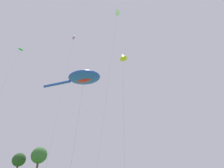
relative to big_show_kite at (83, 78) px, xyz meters
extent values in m
ellipsoid|color=blue|center=(0.08, -0.15, 0.03)|extent=(5.91, 6.32, 1.12)
cylinder|color=blue|center=(-2.29, 4.27, -0.14)|extent=(2.72, 4.59, 0.40)
ellipsoid|color=red|center=(0.08, -0.15, -0.48)|extent=(1.89, 2.40, 0.40)
cylinder|color=#B2B2B7|center=(-1.51, -2.21, -7.73)|extent=(3.21, 4.16, 14.40)
ellipsoid|color=white|center=(1.13, -6.77, 9.03)|extent=(1.31, 1.41, 0.55)
cylinder|color=#B2B2B7|center=(0.10, -6.00, -2.95)|extent=(2.09, 1.55, 23.96)
ellipsoid|color=green|center=(-7.95, 9.45, 7.08)|extent=(0.97, 0.70, 0.22)
cone|color=yellow|center=(0.38, -8.34, -0.46)|extent=(1.13, 1.25, 0.99)
cylinder|color=#B2B2B7|center=(-0.76, -9.34, -7.69)|extent=(2.30, 2.03, 14.48)
ellipsoid|color=pink|center=(-0.85, 3.42, 9.87)|extent=(0.81, 0.99, 0.38)
cylinder|color=#B2B2B7|center=(-1.46, 3.85, -2.53)|extent=(1.26, 0.88, 24.80)
sphere|color=#386633|center=(9.46, 40.05, -7.64)|extent=(4.96, 4.96, 4.96)
sphere|color=#284C23|center=(5.22, 45.60, -8.86)|extent=(4.14, 4.14, 4.14)
camera|label=1|loc=(-11.71, -20.48, -13.09)|focal=27.97mm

